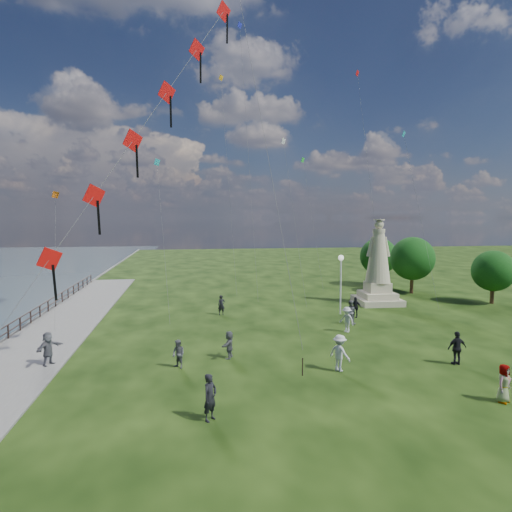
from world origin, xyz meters
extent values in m
cube|color=slate|center=(-14.00, 8.00, 0.05)|extent=(5.00, 60.00, 0.10)
cylinder|color=black|center=(-16.30, 12.00, 0.50)|extent=(0.11, 0.11, 1.00)
cylinder|color=black|center=(-16.30, 14.00, 0.50)|extent=(0.11, 0.11, 1.00)
cylinder|color=black|center=(-16.30, 16.00, 0.50)|extent=(0.11, 0.11, 1.00)
cylinder|color=black|center=(-16.30, 18.00, 0.50)|extent=(0.11, 0.11, 1.00)
cylinder|color=black|center=(-16.30, 20.00, 0.50)|extent=(0.11, 0.11, 1.00)
cylinder|color=black|center=(-16.30, 22.00, 0.50)|extent=(0.11, 0.11, 1.00)
cylinder|color=black|center=(-16.30, 24.00, 0.50)|extent=(0.11, 0.11, 1.00)
cylinder|color=black|center=(-16.30, 26.00, 0.50)|extent=(0.11, 0.11, 1.00)
cylinder|color=black|center=(-16.30, 28.00, 0.50)|extent=(0.11, 0.11, 1.00)
cylinder|color=black|center=(-16.30, 30.00, 0.50)|extent=(0.11, 0.11, 1.00)
cylinder|color=black|center=(-16.30, 32.00, 0.50)|extent=(0.11, 0.11, 1.00)
cylinder|color=black|center=(-16.30, 34.00, 0.50)|extent=(0.11, 0.11, 1.00)
cylinder|color=black|center=(-16.30, 36.00, 0.50)|extent=(0.11, 0.11, 1.00)
cube|color=#B8AB8B|center=(11.95, 19.15, 0.27)|extent=(3.92, 3.92, 0.53)
cube|color=#B8AB8B|center=(11.95, 19.15, 0.80)|extent=(2.99, 2.99, 0.53)
cube|color=#B8AB8B|center=(11.95, 19.15, 1.51)|extent=(2.05, 2.05, 0.89)
cylinder|color=#B8AB8B|center=(11.95, 19.15, 6.59)|extent=(1.12, 1.12, 0.36)
sphere|color=#B8AB8B|center=(11.95, 19.15, 7.14)|extent=(0.82, 0.82, 0.82)
cylinder|color=#B8AB8B|center=(11.95, 19.15, 7.57)|extent=(0.98, 0.98, 0.09)
cylinder|color=silver|center=(7.15, 15.67, 2.21)|extent=(0.13, 0.13, 4.43)
sphere|color=white|center=(7.15, 15.67, 4.56)|extent=(0.44, 0.44, 0.44)
cylinder|color=#382314|center=(17.80, 23.63, 1.11)|extent=(0.36, 0.36, 2.21)
sphere|color=#0F380F|center=(17.80, 23.63, 3.60)|extent=(4.43, 4.43, 4.43)
cylinder|color=#382314|center=(22.23, 17.51, 0.92)|extent=(0.36, 0.36, 1.84)
sphere|color=#0F380F|center=(22.23, 17.51, 2.99)|extent=(3.68, 3.68, 3.68)
cylinder|color=#382314|center=(16.56, 28.82, 1.04)|extent=(0.36, 0.36, 2.08)
sphere|color=#0F380F|center=(16.56, 28.82, 3.38)|extent=(4.16, 4.16, 4.16)
imported|color=black|center=(-4.23, -0.91, 0.91)|extent=(0.77, 0.78, 1.82)
imported|color=#595960|center=(-5.53, 5.08, 0.74)|extent=(0.82, 0.83, 1.48)
imported|color=silver|center=(2.54, 3.38, 0.93)|extent=(1.18, 1.34, 1.86)
imported|color=black|center=(8.99, 3.26, 0.89)|extent=(1.05, 0.54, 1.79)
imported|color=#595960|center=(8.03, -1.28, 0.82)|extent=(0.94, 0.82, 1.63)
imported|color=#595960|center=(-12.23, 6.41, 0.87)|extent=(1.46, 1.74, 1.74)
imported|color=black|center=(-2.35, 16.93, 0.79)|extent=(0.64, 0.49, 1.58)
imported|color=#595960|center=(6.73, 12.50, 0.87)|extent=(0.99, 0.89, 1.74)
imported|color=silver|center=(5.64, 10.37, 0.86)|extent=(1.07, 1.25, 1.72)
imported|color=black|center=(7.90, 14.40, 0.80)|extent=(1.03, 0.96, 1.60)
imported|color=#595960|center=(-2.79, 6.24, 0.76)|extent=(1.12, 1.54, 1.52)
cube|color=red|center=(-10.51, 1.52, 6.08)|extent=(0.87, 0.64, 1.03)
cube|color=black|center=(-10.33, 1.42, 5.13)|extent=(0.10, 0.28, 1.48)
cube|color=red|center=(-8.97, 2.82, 8.70)|extent=(0.87, 0.64, 1.03)
cube|color=black|center=(-8.79, 2.72, 7.75)|extent=(0.10, 0.28, 1.48)
cube|color=red|center=(-7.43, 4.11, 11.31)|extent=(0.87, 0.64, 1.03)
cube|color=black|center=(-7.25, 4.01, 10.36)|extent=(0.10, 0.28, 1.48)
cube|color=red|center=(-5.90, 5.41, 13.92)|extent=(0.87, 0.64, 1.03)
cube|color=black|center=(-5.72, 5.31, 12.97)|extent=(0.10, 0.28, 1.48)
cube|color=red|center=(-4.36, 6.70, 16.54)|extent=(0.87, 0.64, 1.03)
cube|color=black|center=(-4.18, 6.60, 15.59)|extent=(0.10, 0.28, 1.48)
cube|color=red|center=(-2.82, 8.00, 19.15)|extent=(0.87, 0.64, 1.03)
cube|color=black|center=(-2.64, 7.90, 18.20)|extent=(0.10, 0.28, 1.48)
cylinder|color=black|center=(0.50, 3.00, 0.45)|extent=(0.06, 0.06, 0.90)
cube|color=teal|center=(-7.30, 19.24, 12.24)|extent=(0.51, 0.39, 0.57)
cylinder|color=#595959|center=(-6.80, 16.74, 6.15)|extent=(1.02, 5.02, 12.20)
cube|color=silver|center=(4.14, 23.43, 14.96)|extent=(0.51, 0.39, 0.57)
cylinder|color=#595959|center=(4.64, 20.93, 7.51)|extent=(1.02, 5.02, 14.92)
cube|color=red|center=(12.00, 24.99, 22.09)|extent=(0.51, 0.39, 0.57)
cylinder|color=#595959|center=(12.50, 22.49, 11.07)|extent=(1.02, 5.02, 22.04)
cube|color=orange|center=(-1.21, 29.55, 22.42)|extent=(0.51, 0.39, 0.57)
cylinder|color=#595959|center=(-0.71, 27.05, 11.23)|extent=(1.02, 5.02, 22.37)
cube|color=green|center=(8.08, 30.76, 14.26)|extent=(0.51, 0.39, 0.57)
cylinder|color=#595959|center=(8.58, 28.26, 7.16)|extent=(1.02, 5.02, 14.22)
cube|color=orange|center=(-14.97, 18.56, 9.52)|extent=(0.51, 0.39, 0.57)
cylinder|color=#595959|center=(-14.47, 16.06, 4.79)|extent=(1.02, 5.01, 9.48)
cube|color=#1C23B2|center=(0.43, 26.68, 26.58)|extent=(0.51, 0.39, 0.57)
cylinder|color=#595959|center=(0.93, 24.18, 13.32)|extent=(1.02, 5.02, 26.54)
cube|color=teal|center=(14.96, 20.84, 15.48)|extent=(0.51, 0.39, 0.57)
cylinder|color=#595959|center=(15.46, 18.34, 7.76)|extent=(1.02, 5.02, 15.43)
camera|label=1|loc=(-5.04, -16.76, 7.74)|focal=30.00mm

